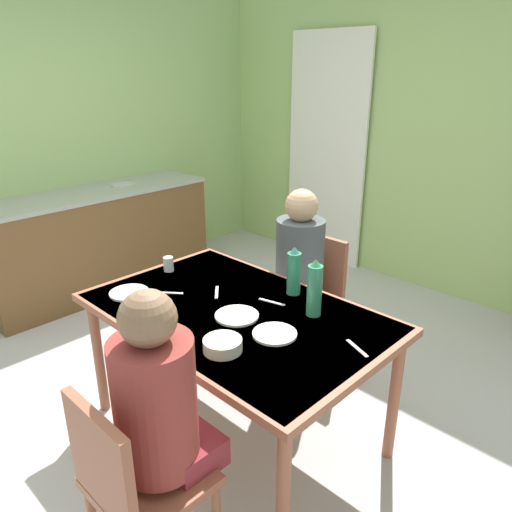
{
  "coord_description": "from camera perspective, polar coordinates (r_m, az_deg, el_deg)",
  "views": [
    {
      "loc": [
        1.96,
        -1.55,
        1.9
      ],
      "look_at": [
        0.37,
        0.08,
        1.0
      ],
      "focal_mm": 34.1,
      "sensor_mm": 36.0,
      "label": 1
    }
  ],
  "objects": [
    {
      "name": "bread_plate_sliced",
      "position": [
        2.48,
        -13.41,
        -6.43
      ],
      "size": [
        0.19,
        0.19,
        0.02
      ],
      "primitive_type": "cylinder",
      "color": "#DBB77A",
      "rests_on": "dining_table"
    },
    {
      "name": "cutlery_knife_near",
      "position": [
        2.64,
        -4.6,
        -4.26
      ],
      "size": [
        0.12,
        0.11,
        0.0
      ],
      "primitive_type": "cube",
      "rotation": [
        0.0,
        0.0,
        5.53
      ],
      "color": "silver",
      "rests_on": "dining_table"
    },
    {
      "name": "chair_near_diner",
      "position": [
        1.98,
        -14.24,
        -24.34
      ],
      "size": [
        0.4,
        0.4,
        0.87
      ],
      "color": "#96533C",
      "rests_on": "ground_plane"
    },
    {
      "name": "person_far_diner",
      "position": [
        3.02,
        4.99,
        -0.31
      ],
      "size": [
        0.3,
        0.37,
        0.77
      ],
      "rotation": [
        0.0,
        0.0,
        3.14
      ],
      "color": "#504C4F",
      "rests_on": "ground_plane"
    },
    {
      "name": "cutlery_fork_near",
      "position": [
        2.67,
        -10.11,
        -4.28
      ],
      "size": [
        0.13,
        0.11,
        0.0
      ],
      "primitive_type": "cube",
      "rotation": [
        0.0,
        0.0,
        0.68
      ],
      "color": "silver",
      "rests_on": "dining_table"
    },
    {
      "name": "dinner_plate_near_left",
      "position": [
        2.71,
        -14.66,
        -4.18
      ],
      "size": [
        0.21,
        0.21,
        0.01
      ],
      "primitive_type": "cylinder",
      "color": "white",
      "rests_on": "dining_table"
    },
    {
      "name": "dining_table",
      "position": [
        2.49,
        -2.43,
        -7.7
      ],
      "size": [
        1.54,
        0.98,
        0.75
      ],
      "color": "#96533C",
      "rests_on": "ground_plane"
    },
    {
      "name": "water_bottle_green_near",
      "position": [
        2.58,
        4.47,
        -1.88
      ],
      "size": [
        0.08,
        0.08,
        0.27
      ],
      "color": "#338B65",
      "rests_on": "dining_table"
    },
    {
      "name": "drinking_glass_by_near_diner",
      "position": [
        2.94,
        -10.25,
        -0.94
      ],
      "size": [
        0.06,
        0.06,
        0.09
      ],
      "primitive_type": "cylinder",
      "color": "silver",
      "rests_on": "dining_table"
    },
    {
      "name": "cutlery_fork_far",
      "position": [
        2.53,
        1.87,
        -5.41
      ],
      "size": [
        0.15,
        0.05,
        0.0
      ],
      "primitive_type": "cube",
      "rotation": [
        0.0,
        0.0,
        0.24
      ],
      "color": "silver",
      "rests_on": "dining_table"
    },
    {
      "name": "ground_plane",
      "position": [
        3.14,
        -6.13,
        -15.9
      ],
      "size": [
        6.46,
        6.46,
        0.0
      ],
      "primitive_type": "plane",
      "color": "#B5B0B2"
    },
    {
      "name": "person_near_diner",
      "position": [
        1.85,
        -11.36,
        -16.27
      ],
      "size": [
        0.3,
        0.37,
        0.77
      ],
      "color": "maroon",
      "rests_on": "ground_plane"
    },
    {
      "name": "dinner_plate_far_center",
      "position": [
        2.39,
        -2.27,
        -7.0
      ],
      "size": [
        0.22,
        0.22,
        0.01
      ],
      "primitive_type": "cylinder",
      "color": "white",
      "rests_on": "dining_table"
    },
    {
      "name": "wall_left",
      "position": [
        4.74,
        -18.64,
        13.32
      ],
      "size": [
        0.1,
        3.73,
        2.63
      ],
      "primitive_type": "cube",
      "color": "#9EBF76",
      "rests_on": "ground_plane"
    },
    {
      "name": "chair_far_diner",
      "position": [
        3.24,
        6.37,
        -4.34
      ],
      "size": [
        0.4,
        0.4,
        0.87
      ],
      "rotation": [
        0.0,
        0.0,
        3.14
      ],
      "color": "#96533C",
      "rests_on": "ground_plane"
    },
    {
      "name": "wall_back",
      "position": [
        4.53,
        18.64,
        12.99
      ],
      "size": [
        4.62,
        0.1,
        2.63
      ],
      "primitive_type": "cube",
      "color": "#A2C373",
      "rests_on": "ground_plane"
    },
    {
      "name": "cutlery_knife_far",
      "position": [
        2.19,
        11.77,
        -10.54
      ],
      "size": [
        0.14,
        0.07,
        0.0
      ],
      "primitive_type": "cube",
      "rotation": [
        0.0,
        0.0,
        5.89
      ],
      "color": "silver",
      "rests_on": "dining_table"
    },
    {
      "name": "serving_bowl_center",
      "position": [
        2.12,
        -3.94,
        -10.38
      ],
      "size": [
        0.17,
        0.17,
        0.05
      ],
      "primitive_type": "cylinder",
      "color": "silver",
      "rests_on": "dining_table"
    },
    {
      "name": "dinner_plate_near_right",
      "position": [
        2.24,
        2.2,
        -9.1
      ],
      "size": [
        0.21,
        0.21,
        0.01
      ],
      "primitive_type": "cylinder",
      "color": "white",
      "rests_on": "dining_table"
    },
    {
      "name": "curtain_panel",
      "position": [
        4.94,
        8.21,
        12.0
      ],
      "size": [
        0.9,
        0.03,
        2.21
      ],
      "primitive_type": "cube",
      "color": "white",
      "rests_on": "ground_plane"
    },
    {
      "name": "water_bottle_green_far",
      "position": [
        2.37,
        6.88,
        -3.86
      ],
      "size": [
        0.07,
        0.07,
        0.29
      ],
      "color": "#378A63",
      "rests_on": "dining_table"
    },
    {
      "name": "kitchen_counter",
      "position": [
        4.54,
        -17.98,
        1.77
      ],
      "size": [
        0.61,
        2.01,
        0.91
      ],
      "color": "brown",
      "rests_on": "ground_plane"
    }
  ]
}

